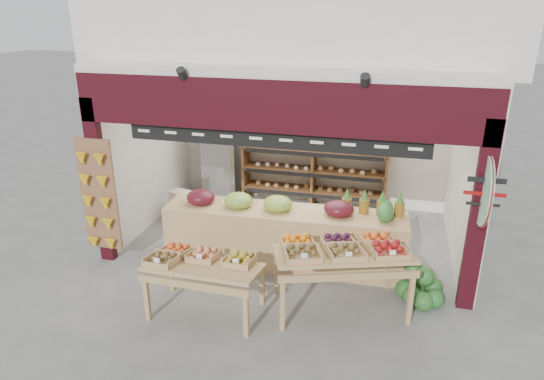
{
  "coord_description": "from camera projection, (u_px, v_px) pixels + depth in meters",
  "views": [
    {
      "loc": [
        1.57,
        -7.2,
        3.93
      ],
      "look_at": [
        -0.21,
        -0.2,
        1.12
      ],
      "focal_mm": 32.0,
      "sensor_mm": 36.0,
      "label": 1
    }
  ],
  "objects": [
    {
      "name": "watermelon_pile",
      "position": [
        420.0,
        288.0,
        6.78
      ],
      "size": [
        0.66,
        0.68,
        0.52
      ],
      "color": "#17471A",
      "rests_on": "ground"
    },
    {
      "name": "display_table_right",
      "position": [
        342.0,
        251.0,
        6.36
      ],
      "size": [
        1.99,
        1.49,
        1.11
      ],
      "color": "tan",
      "rests_on": "ground"
    },
    {
      "name": "ground",
      "position": [
        287.0,
        248.0,
        8.29
      ],
      "size": [
        60.0,
        60.0,
        0.0
      ],
      "primitive_type": "plane",
      "color": "slate",
      "rests_on": "ground"
    },
    {
      "name": "display_table_left",
      "position": [
        199.0,
        262.0,
        6.4
      ],
      "size": [
        1.49,
        0.84,
        0.96
      ],
      "color": "tan",
      "rests_on": "ground"
    },
    {
      "name": "refrigerator",
      "position": [
        221.0,
        159.0,
        10.03
      ],
      "size": [
        0.77,
        0.77,
        1.79
      ],
      "primitive_type": "cube",
      "rotation": [
        0.0,
        0.0,
        0.11
      ],
      "color": "#AAABB0",
      "rests_on": "ground"
    },
    {
      "name": "shop_structure",
      "position": [
        310.0,
        3.0,
        8.32
      ],
      "size": [
        6.36,
        5.12,
        5.4
      ],
      "color": "white",
      "rests_on": "ground"
    },
    {
      "name": "mid_counter",
      "position": [
        283.0,
        235.0,
        7.61
      ],
      "size": [
        3.77,
        0.87,
        1.16
      ],
      "color": "tan",
      "rests_on": "ground"
    },
    {
      "name": "gift_sign",
      "position": [
        485.0,
        191.0,
        5.99
      ],
      "size": [
        0.04,
        0.93,
        0.92
      ],
      "color": "#B2E0C1",
      "rests_on": "ground"
    },
    {
      "name": "cardboard_stack",
      "position": [
        191.0,
        211.0,
        9.18
      ],
      "size": [
        1.03,
        0.73,
        0.61
      ],
      "color": "silver",
      "rests_on": "ground"
    },
    {
      "name": "banana_board",
      "position": [
        98.0,
        198.0,
        7.45
      ],
      "size": [
        0.6,
        0.15,
        1.8
      ],
      "color": "brown",
      "rests_on": "ground"
    },
    {
      "name": "back_shelving",
      "position": [
        314.0,
        153.0,
        9.62
      ],
      "size": [
        2.91,
        0.48,
        1.8
      ],
      "color": "brown",
      "rests_on": "ground"
    }
  ]
}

